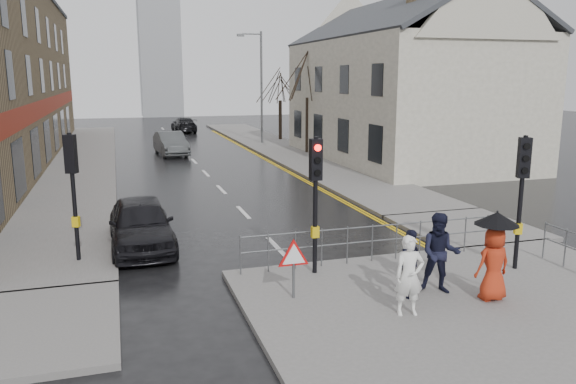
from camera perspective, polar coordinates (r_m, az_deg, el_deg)
ground at (r=13.99m, az=2.22°, el=-9.05°), size 120.00×120.00×0.00m
near_pavement at (r=12.49m, az=21.27°, el=-12.16°), size 10.00×9.00×0.14m
left_pavement at (r=35.75m, az=-20.36°, el=3.07°), size 4.00×44.00×0.14m
right_pavement at (r=39.19m, az=-0.85°, el=4.48°), size 4.00×40.00×0.14m
pavement_bridge_right at (r=19.41m, az=17.63°, el=-3.46°), size 4.00×4.20×0.14m
pavement_stub_left at (r=12.53m, az=-26.12°, el=-12.48°), size 4.00×4.20×0.14m
building_right_cream at (r=34.47m, az=11.48°, el=11.13°), size 9.00×16.40×10.10m
church_tower at (r=74.69m, az=-12.94°, el=14.45°), size 5.00×5.00×18.00m
traffic_signal_near_left at (r=13.57m, az=2.82°, el=1.08°), size 0.28×0.27×3.40m
traffic_signal_near_right at (r=15.03m, az=22.70°, el=1.22°), size 0.34×0.33×3.40m
traffic_signal_far_left at (r=15.59m, az=-21.07°, el=1.69°), size 0.34×0.33×3.40m
guard_railing_front at (r=14.96m, az=8.57°, el=-4.33°), size 7.14×0.04×1.00m
warning_sign at (r=12.32m, az=0.58°, el=-6.81°), size 0.80×0.07×1.35m
street_lamp at (r=41.61m, az=-2.96°, el=11.28°), size 1.83×0.25×8.00m
tree_near at (r=36.33m, az=2.03°, el=11.93°), size 2.40×2.40×6.58m
tree_far at (r=44.11m, az=-0.80°, el=10.95°), size 2.40×2.40×5.64m
pedestrian_a at (r=11.78m, az=12.21°, el=-8.32°), size 0.67×0.50×1.67m
pedestrian_b at (r=13.09m, az=15.19°, el=-6.02°), size 1.12×1.05×1.84m
pedestrian_with_umbrella at (r=12.97m, az=20.24°, el=-5.69°), size 0.96×0.96×1.97m
pedestrian_d at (r=12.72m, az=12.22°, el=-7.11°), size 0.95×0.84×1.54m
car_parked at (r=16.88m, az=-14.72°, el=-3.14°), size 1.84×4.42×1.49m
car_mid at (r=36.84m, az=-11.82°, el=4.84°), size 2.01×4.65×1.49m
car_far at (r=52.09m, az=-10.53°, el=6.72°), size 2.03×4.66×1.33m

